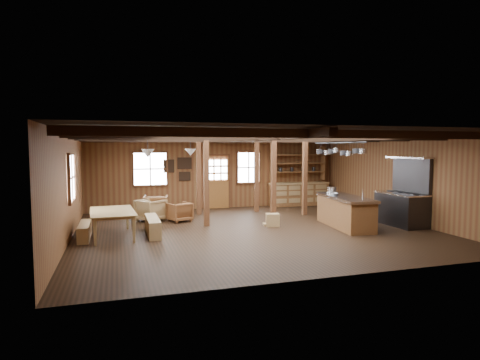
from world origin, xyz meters
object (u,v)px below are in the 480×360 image
(commercial_range, at_px, (403,204))
(dining_table, at_px, (114,224))
(armchair_a, at_px, (180,212))
(armchair_c, at_px, (151,210))
(kitchen_island, at_px, (345,211))
(armchair_b, at_px, (156,206))

(commercial_range, xyz_separation_m, dining_table, (-8.54, 0.91, -0.32))
(armchair_a, distance_m, armchair_c, 0.95)
(commercial_range, height_order, dining_table, commercial_range)
(kitchen_island, xyz_separation_m, armchair_b, (-5.30, 3.53, -0.10))
(armchair_a, xyz_separation_m, armchair_b, (-0.66, 1.11, 0.07))
(armchair_c, bearing_deg, armchair_b, -53.99)
(armchair_b, bearing_deg, dining_table, 74.37)
(kitchen_island, distance_m, armchair_c, 6.17)
(armchair_c, bearing_deg, dining_table, 113.73)
(dining_table, xyz_separation_m, armchair_a, (2.02, 1.76, -0.04))
(commercial_range, xyz_separation_m, armchair_b, (-7.18, 3.79, -0.29))
(kitchen_island, height_order, armchair_c, kitchen_island)
(dining_table, relative_size, armchair_c, 2.53)
(commercial_range, height_order, armchair_c, commercial_range)
(commercial_range, xyz_separation_m, armchair_c, (-7.41, 3.00, -0.31))
(dining_table, bearing_deg, armchair_b, -29.00)
(commercial_range, distance_m, armchair_a, 7.06)
(armchair_c, bearing_deg, armchair_a, -147.62)
(kitchen_island, bearing_deg, armchair_a, 158.40)
(kitchen_island, bearing_deg, commercial_range, -1.99)
(kitchen_island, xyz_separation_m, armchair_c, (-5.53, 2.74, -0.12))
(dining_table, xyz_separation_m, armchair_b, (1.37, 2.87, 0.02))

